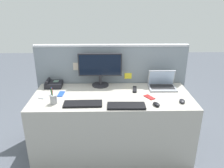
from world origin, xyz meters
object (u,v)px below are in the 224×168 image
Objects in this scene: cell_phone_blue_case at (61,94)px; tv_remote at (135,89)px; desktop_monitor at (100,67)px; computer_mouse_right_hand at (182,101)px; laptop at (162,84)px; keyboard_main at (83,104)px; cell_phone_silver_slab at (45,96)px; pen_cup at (53,99)px; keyboard_spare at (126,106)px; computer_mouse_left_hand at (156,104)px; cell_phone_red_case at (149,97)px; desk_phone at (53,84)px.

cell_phone_blue_case is 0.84× the size of tv_remote.
desktop_monitor is 5.36× the size of computer_mouse_right_hand.
laptop is 0.81× the size of keyboard_main.
keyboard_main is 0.50m from cell_phone_silver_slab.
pen_cup is 1.28× the size of cell_phone_silver_slab.
laptop is at bearing 47.42° from keyboard_spare.
cell_phone_blue_case is at bearing -167.12° from tv_remote.
cell_phone_silver_slab is at bearing 148.69° from computer_mouse_left_hand.
computer_mouse_left_hand is at bearing -3.77° from pen_cup.
desktop_monitor is 0.72m from pen_cup.
computer_mouse_right_hand is at bearing 0.91° from keyboard_main.
computer_mouse_right_hand reaches higher than cell_phone_red_case.
computer_mouse_left_hand is at bearing -3.61° from keyboard_main.
cell_phone_silver_slab is (-0.04, -0.28, -0.03)m from desk_phone.
cell_phone_red_case is at bearing 170.03° from computer_mouse_right_hand.
computer_mouse_left_hand is at bearing -110.46° from cell_phone_red_case.
cell_phone_silver_slab is (-0.62, -0.32, -0.23)m from desktop_monitor.
desktop_monitor is at bearing 116.48° from keyboard_spare.
cell_phone_blue_case is at bearing 82.59° from pen_cup.
pen_cup is 0.24m from cell_phone_silver_slab.
desktop_monitor is at bearing 164.61° from tv_remote.
cell_phone_silver_slab is (-1.51, 0.19, -0.01)m from computer_mouse_right_hand.
computer_mouse_left_hand is at bearing 11.26° from cell_phone_silver_slab.
pen_cup is (-0.76, 0.09, 0.04)m from keyboard_spare.
desktop_monitor is 4.06× the size of cell_phone_red_case.
keyboard_main is (-0.17, -0.54, -0.23)m from desktop_monitor.
cell_phone_blue_case is at bearing -59.71° from desk_phone.
tv_remote is at bearing -7.19° from desk_phone.
cell_phone_silver_slab is at bearing -170.81° from laptop.
desktop_monitor is 1.04m from computer_mouse_right_hand.
desk_phone is (-0.58, -0.04, -0.20)m from desktop_monitor.
desktop_monitor is 2.64× the size of desk_phone.
keyboard_spare is 0.35m from cell_phone_red_case.
tv_remote is (1.00, -0.13, -0.03)m from desk_phone.
computer_mouse_right_hand is (1.05, 0.03, 0.01)m from keyboard_main.
computer_mouse_left_hand reaches higher than keyboard_main.
desk_phone is at bearing -176.43° from desktop_monitor.
keyboard_spare is (0.86, -0.56, -0.02)m from desk_phone.
cell_phone_blue_case and cell_phone_silver_slab have the same top height.
cell_phone_blue_case is 1.09× the size of cell_phone_red_case.
laptop is 1.30m from pen_cup.
desktop_monitor is 1.65× the size of laptop.
desk_phone is 1.19× the size of tv_remote.
computer_mouse_right_hand is 0.54× the size of pen_cup.
keyboard_spare is 0.61m from computer_mouse_right_hand.
cell_phone_red_case is at bearing -16.66° from desk_phone.
computer_mouse_left_hand is 0.76× the size of cell_phone_red_case.
pen_cup is at bearing -153.21° from tv_remote.
cell_phone_red_case is at bearing -51.02° from tv_remote.
desktop_monitor is 0.74m from cell_phone_silver_slab.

